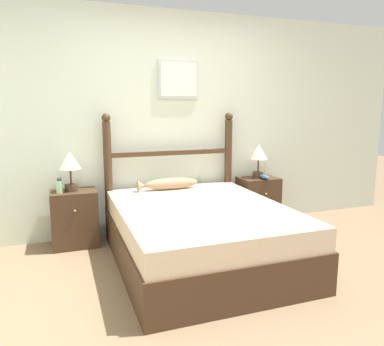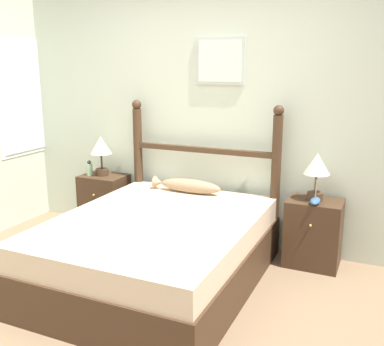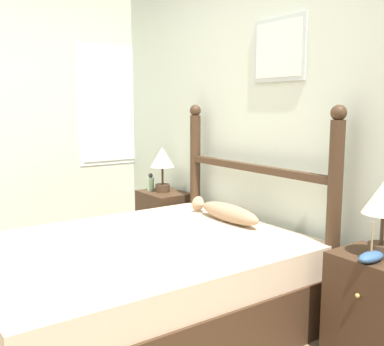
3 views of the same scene
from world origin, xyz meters
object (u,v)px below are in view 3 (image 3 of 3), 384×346
object	(u,v)px
nightstand_right	(377,310)
table_lamp_left	(162,161)
fish_pillow	(226,212)
bottle	(151,183)
bed	(140,284)
model_boat	(371,257)
nightstand_left	(164,223)
table_lamp_right	(384,204)

from	to	relation	value
nightstand_right	table_lamp_left	world-z (taller)	table_lamp_left
nightstand_right	fish_pillow	size ratio (longest dim) A/B	0.86
bottle	bed	bearing A→B (deg)	-32.54
nightstand_right	table_lamp_left	bearing A→B (deg)	-179.97
bed	fish_pillow	bearing A→B (deg)	96.37
nightstand_right	table_lamp_left	distance (m)	2.30
bottle	table_lamp_left	bearing A→B (deg)	28.05
table_lamp_left	fish_pillow	xyz separation A→B (m)	(1.03, -0.08, -0.27)
table_lamp_left	fish_pillow	size ratio (longest dim) A/B	0.60
model_boat	table_lamp_left	bearing A→B (deg)	177.14
nightstand_right	model_boat	bearing A→B (deg)	-82.37
model_boat	nightstand_left	bearing A→B (deg)	177.09
bed	bottle	xyz separation A→B (m)	(-1.24, 0.79, 0.40)
bed	nightstand_right	xyz separation A→B (m)	(1.10, 0.85, 0.03)
table_lamp_left	bottle	bearing A→B (deg)	-151.95
bed	table_lamp_left	world-z (taller)	table_lamp_left
table_lamp_left	bottle	world-z (taller)	table_lamp_left
model_boat	bottle	bearing A→B (deg)	178.78
nightstand_left	table_lamp_left	bearing A→B (deg)	-175.64
nightstand_right	bottle	xyz separation A→B (m)	(-2.34, -0.06, 0.37)
nightstand_right	model_boat	size ratio (longest dim) A/B	2.81
bottle	fish_pillow	world-z (taller)	bottle
table_lamp_left	fish_pillow	bearing A→B (deg)	-4.68
table_lamp_left	model_boat	world-z (taller)	table_lamp_left
nightstand_left	nightstand_right	xyz separation A→B (m)	(2.21, 0.00, 0.00)
nightstand_left	fish_pillow	world-z (taller)	fish_pillow
model_boat	nightstand_right	bearing A→B (deg)	97.63
bottle	model_boat	bearing A→B (deg)	-1.22
table_lamp_left	table_lamp_right	size ratio (longest dim) A/B	1.00
nightstand_right	table_lamp_right	world-z (taller)	table_lamp_right
nightstand_right	bottle	size ratio (longest dim) A/B	3.65
bed	fish_pillow	xyz separation A→B (m)	(-0.09, 0.77, 0.35)
nightstand_left	table_lamp_left	size ratio (longest dim) A/B	1.45
table_lamp_right	model_boat	xyz separation A→B (m)	(0.02, -0.12, -0.26)
table_lamp_left	table_lamp_right	xyz separation A→B (m)	(2.22, 0.01, 0.00)
table_lamp_right	bottle	size ratio (longest dim) A/B	2.53
nightstand_right	fish_pillow	xyz separation A→B (m)	(-1.19, -0.09, 0.32)
bed	nightstand_left	xyz separation A→B (m)	(-1.10, 0.85, 0.03)
table_lamp_right	bottle	world-z (taller)	table_lamp_right
table_lamp_right	fish_pillow	world-z (taller)	table_lamp_right
bed	table_lamp_right	bearing A→B (deg)	38.04
nightstand_left	model_boat	world-z (taller)	model_boat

